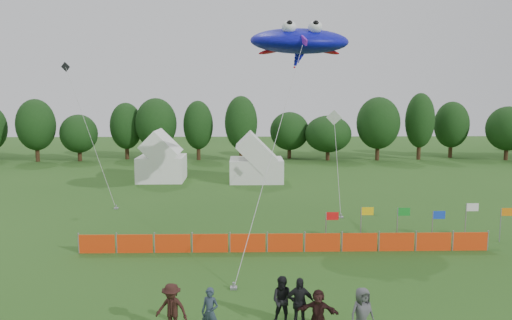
{
  "coord_description": "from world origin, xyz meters",
  "views": [
    {
      "loc": [
        -0.55,
        -18.0,
        8.4
      ],
      "look_at": [
        0.0,
        6.0,
        5.2
      ],
      "focal_mm": 35.0,
      "sensor_mm": 36.0,
      "label": 1
    }
  ],
  "objects_px": {
    "spectator_d": "(299,303)",
    "stingray_kite": "(299,42)",
    "tent_right": "(256,163)",
    "spectator_a": "(210,312)",
    "tent_left": "(162,160)",
    "spectator_c": "(172,309)",
    "spectator_e": "(362,314)",
    "spectator_b": "(283,301)",
    "spectator_f": "(318,311)",
    "barrier_fence": "(285,243)"
  },
  "relations": [
    {
      "from": "tent_right",
      "to": "spectator_c",
      "type": "height_order",
      "value": "tent_right"
    },
    {
      "from": "spectator_f",
      "to": "stingray_kite",
      "type": "distance_m",
      "value": 20.33
    },
    {
      "from": "spectator_f",
      "to": "stingray_kite",
      "type": "bearing_deg",
      "value": 101.05
    },
    {
      "from": "spectator_e",
      "to": "tent_right",
      "type": "bearing_deg",
      "value": 75.87
    },
    {
      "from": "spectator_b",
      "to": "spectator_d",
      "type": "bearing_deg",
      "value": -15.78
    },
    {
      "from": "spectator_a",
      "to": "spectator_b",
      "type": "relative_size",
      "value": 0.96
    },
    {
      "from": "spectator_a",
      "to": "spectator_d",
      "type": "distance_m",
      "value": 3.2
    },
    {
      "from": "spectator_d",
      "to": "stingray_kite",
      "type": "height_order",
      "value": "stingray_kite"
    },
    {
      "from": "spectator_c",
      "to": "spectator_d",
      "type": "relative_size",
      "value": 0.97
    },
    {
      "from": "spectator_a",
      "to": "spectator_b",
      "type": "xyz_separation_m",
      "value": [
        2.61,
        0.83,
        0.04
      ]
    },
    {
      "from": "barrier_fence",
      "to": "spectator_f",
      "type": "xyz_separation_m",
      "value": [
        0.43,
        -9.12,
        0.29
      ]
    },
    {
      "from": "spectator_c",
      "to": "spectator_d",
      "type": "bearing_deg",
      "value": 22.18
    },
    {
      "from": "spectator_f",
      "to": "spectator_a",
      "type": "bearing_deg",
      "value": -162.68
    },
    {
      "from": "barrier_fence",
      "to": "spectator_d",
      "type": "relative_size",
      "value": 11.54
    },
    {
      "from": "spectator_d",
      "to": "tent_left",
      "type": "bearing_deg",
      "value": 111.09
    },
    {
      "from": "spectator_c",
      "to": "spectator_e",
      "type": "height_order",
      "value": "spectator_e"
    },
    {
      "from": "spectator_f",
      "to": "spectator_d",
      "type": "bearing_deg",
      "value": 166.35
    },
    {
      "from": "tent_left",
      "to": "stingray_kite",
      "type": "distance_m",
      "value": 20.99
    },
    {
      "from": "spectator_b",
      "to": "tent_left",
      "type": "bearing_deg",
      "value": 120.4
    },
    {
      "from": "tent_left",
      "to": "spectator_d",
      "type": "distance_m",
      "value": 32.71
    },
    {
      "from": "spectator_c",
      "to": "spectator_e",
      "type": "bearing_deg",
      "value": 12.94
    },
    {
      "from": "barrier_fence",
      "to": "tent_right",
      "type": "bearing_deg",
      "value": 92.72
    },
    {
      "from": "spectator_c",
      "to": "spectator_d",
      "type": "height_order",
      "value": "spectator_d"
    },
    {
      "from": "spectator_b",
      "to": "spectator_e",
      "type": "xyz_separation_m",
      "value": [
        2.6,
        -1.21,
        0.02
      ]
    },
    {
      "from": "spectator_c",
      "to": "spectator_f",
      "type": "xyz_separation_m",
      "value": [
        5.14,
        0.0,
        -0.14
      ]
    },
    {
      "from": "spectator_a",
      "to": "stingray_kite",
      "type": "xyz_separation_m",
      "value": [
        4.87,
        17.24,
        10.91
      ]
    },
    {
      "from": "tent_left",
      "to": "spectator_a",
      "type": "relative_size",
      "value": 2.55
    },
    {
      "from": "barrier_fence",
      "to": "spectator_c",
      "type": "xyz_separation_m",
      "value": [
        -4.72,
        -9.12,
        0.43
      ]
    },
    {
      "from": "spectator_c",
      "to": "stingray_kite",
      "type": "relative_size",
      "value": 0.09
    },
    {
      "from": "spectator_b",
      "to": "spectator_c",
      "type": "relative_size",
      "value": 0.98
    },
    {
      "from": "tent_right",
      "to": "spectator_f",
      "type": "xyz_separation_m",
      "value": [
        1.45,
        -30.75,
        -1.04
      ]
    },
    {
      "from": "barrier_fence",
      "to": "spectator_e",
      "type": "bearing_deg",
      "value": -79.21
    },
    {
      "from": "barrier_fence",
      "to": "stingray_kite",
      "type": "relative_size",
      "value": 1.02
    },
    {
      "from": "barrier_fence",
      "to": "spectator_d",
      "type": "distance_m",
      "value": 8.79
    },
    {
      "from": "tent_right",
      "to": "spectator_a",
      "type": "bearing_deg",
      "value": -94.33
    },
    {
      "from": "tent_left",
      "to": "spectator_f",
      "type": "bearing_deg",
      "value": -71.34
    },
    {
      "from": "stingray_kite",
      "to": "barrier_fence",
      "type": "bearing_deg",
      "value": -100.7
    },
    {
      "from": "tent_left",
      "to": "spectator_d",
      "type": "xyz_separation_m",
      "value": [
        9.99,
        -31.13,
        -1.03
      ]
    },
    {
      "from": "spectator_d",
      "to": "spectator_f",
      "type": "height_order",
      "value": "spectator_d"
    },
    {
      "from": "tent_left",
      "to": "stingray_kite",
      "type": "relative_size",
      "value": 0.21
    },
    {
      "from": "spectator_d",
      "to": "spectator_a",
      "type": "bearing_deg",
      "value": -167.37
    },
    {
      "from": "tent_right",
      "to": "stingray_kite",
      "type": "bearing_deg",
      "value": -79.53
    },
    {
      "from": "spectator_d",
      "to": "spectator_f",
      "type": "relative_size",
      "value": 1.2
    },
    {
      "from": "tent_right",
      "to": "spectator_d",
      "type": "relative_size",
      "value": 2.7
    },
    {
      "from": "tent_right",
      "to": "spectator_a",
      "type": "relative_size",
      "value": 2.94
    },
    {
      "from": "barrier_fence",
      "to": "spectator_f",
      "type": "bearing_deg",
      "value": -87.33
    },
    {
      "from": "tent_right",
      "to": "spectator_c",
      "type": "relative_size",
      "value": 2.77
    },
    {
      "from": "tent_right",
      "to": "spectator_e",
      "type": "height_order",
      "value": "tent_right"
    },
    {
      "from": "spectator_f",
      "to": "spectator_b",
      "type": "bearing_deg",
      "value": 165.96
    },
    {
      "from": "tent_left",
      "to": "spectator_e",
      "type": "bearing_deg",
      "value": -69.39
    }
  ]
}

